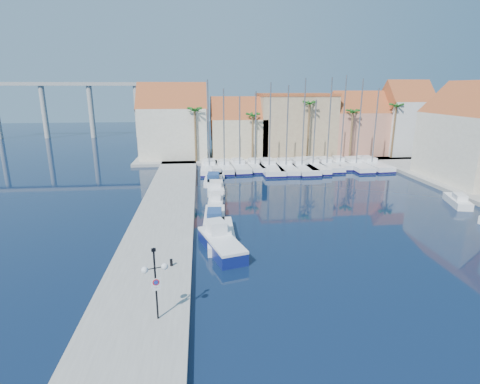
{
  "coord_description": "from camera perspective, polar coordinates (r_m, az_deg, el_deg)",
  "views": [
    {
      "loc": [
        -5.07,
        -23.43,
        12.91
      ],
      "look_at": [
        -1.37,
        12.05,
        3.0
      ],
      "focal_mm": 28.0,
      "sensor_mm": 36.0,
      "label": 1
    }
  ],
  "objects": [
    {
      "name": "palm_1",
      "position": [
        66.23,
        1.97,
        11.39
      ],
      "size": [
        2.6,
        2.6,
        9.15
      ],
      "color": "brown",
      "rests_on": "shore_north"
    },
    {
      "name": "shore_north",
      "position": [
        74.09,
        5.89,
        5.61
      ],
      "size": [
        54.0,
        16.0,
        0.5
      ],
      "primitive_type": "cube",
      "color": "gray",
      "rests_on": "ground"
    },
    {
      "name": "motorboat_west_1",
      "position": [
        37.49,
        -3.89,
        -3.83
      ],
      "size": [
        2.38,
        6.37,
        1.4
      ],
      "rotation": [
        0.0,
        0.0,
        -0.06
      ],
      "color": "white",
      "rests_on": "ground"
    },
    {
      "name": "building_6",
      "position": [
        60.54,
        32.13,
        7.12
      ],
      "size": [
        9.0,
        14.3,
        13.5
      ],
      "color": "beige",
      "rests_on": "shore_east"
    },
    {
      "name": "palm_3",
      "position": [
        70.94,
        16.83,
        11.41
      ],
      "size": [
        2.6,
        2.6,
        9.65
      ],
      "color": "brown",
      "rests_on": "shore_north"
    },
    {
      "name": "sailboat_8",
      "position": [
        64.38,
        12.88,
        4.13
      ],
      "size": [
        3.37,
        10.24,
        14.6
      ],
      "rotation": [
        0.0,
        0.0,
        0.07
      ],
      "color": "white",
      "rests_on": "ground"
    },
    {
      "name": "sailboat_0",
      "position": [
        60.87,
        -4.69,
        3.81
      ],
      "size": [
        2.93,
        10.18,
        14.19
      ],
      "rotation": [
        0.0,
        0.0,
        -0.03
      ],
      "color": "white",
      "rests_on": "ground"
    },
    {
      "name": "motorboat_east_1",
      "position": [
        49.51,
        30.24,
        -1.15
      ],
      "size": [
        2.96,
        5.27,
        1.4
      ],
      "rotation": [
        0.0,
        0.0,
        -0.29
      ],
      "color": "white",
      "rests_on": "ground"
    },
    {
      "name": "sailboat_3",
      "position": [
        61.84,
        2.24,
        4.05
      ],
      "size": [
        2.6,
        8.33,
        12.5
      ],
      "rotation": [
        0.0,
        0.0,
        0.05
      ],
      "color": "white",
      "rests_on": "ground"
    },
    {
      "name": "building_4",
      "position": [
        79.89,
        23.72,
        9.98
      ],
      "size": [
        8.3,
        8.0,
        14.0
      ],
      "color": "silver",
      "rests_on": "shore_north"
    },
    {
      "name": "sailboat_10",
      "position": [
        65.47,
        17.06,
        4.01
      ],
      "size": [
        2.75,
        10.25,
        14.39
      ],
      "rotation": [
        0.0,
        0.0,
        0.0
      ],
      "color": "white",
      "rests_on": "ground"
    },
    {
      "name": "sailboat_11",
      "position": [
        67.22,
        19.17,
        4.09
      ],
      "size": [
        3.73,
        11.21,
        12.95
      ],
      "rotation": [
        0.0,
        0.0,
        0.07
      ],
      "color": "white",
      "rests_on": "ground"
    },
    {
      "name": "ground",
      "position": [
        27.23,
        5.64,
        -12.86
      ],
      "size": [
        260.0,
        260.0,
        0.0
      ],
      "primitive_type": "plane",
      "color": "black",
      "rests_on": "ground"
    },
    {
      "name": "sailboat_6",
      "position": [
        62.03,
        9.2,
        3.87
      ],
      "size": [
        3.62,
        11.7,
        14.44
      ],
      "rotation": [
        0.0,
        0.0,
        0.05
      ],
      "color": "white",
      "rests_on": "ground"
    },
    {
      "name": "viaduct",
      "position": [
        110.81,
        -24.48,
        12.81
      ],
      "size": [
        48.0,
        2.2,
        14.45
      ],
      "color": "#9E9E99",
      "rests_on": "ground"
    },
    {
      "name": "building_2",
      "position": [
        73.98,
        8.34,
        10.21
      ],
      "size": [
        14.2,
        10.2,
        11.5
      ],
      "color": "tan",
      "rests_on": "shore_north"
    },
    {
      "name": "sailboat_2",
      "position": [
        61.51,
        -0.13,
        3.97
      ],
      "size": [
        3.14,
        9.64,
        11.74
      ],
      "rotation": [
        0.0,
        0.0,
        0.07
      ],
      "color": "white",
      "rests_on": "ground"
    },
    {
      "name": "motorboat_west_4",
      "position": [
        53.52,
        -4.04,
        2.09
      ],
      "size": [
        2.97,
        7.39,
        1.4
      ],
      "rotation": [
        0.0,
        0.0,
        -0.09
      ],
      "color": "white",
      "rests_on": "ground"
    },
    {
      "name": "palm_2",
      "position": [
        68.21,
        10.55,
        12.85
      ],
      "size": [
        2.6,
        2.6,
        11.15
      ],
      "color": "brown",
      "rests_on": "shore_north"
    },
    {
      "name": "palm_4",
      "position": [
        74.31,
        22.71,
        11.77
      ],
      "size": [
        2.6,
        2.6,
        10.65
      ],
      "color": "brown",
      "rests_on": "shore_north"
    },
    {
      "name": "motorboat_west_2",
      "position": [
        43.02,
        -3.69,
        -1.26
      ],
      "size": [
        2.02,
        5.17,
        1.4
      ],
      "rotation": [
        0.0,
        0.0,
        -0.08
      ],
      "color": "white",
      "rests_on": "ground"
    },
    {
      "name": "sailboat_4",
      "position": [
        61.3,
        4.32,
        3.87
      ],
      "size": [
        3.44,
        12.09,
        13.79
      ],
      "rotation": [
        0.0,
        0.0,
        0.02
      ],
      "color": "white",
      "rests_on": "ground"
    },
    {
      "name": "motorboat_west_3",
      "position": [
        48.87,
        -3.78,
        0.79
      ],
      "size": [
        2.18,
        6.53,
        1.4
      ],
      "rotation": [
        0.0,
        0.0,
        -0.01
      ],
      "color": "white",
      "rests_on": "ground"
    },
    {
      "name": "bollard",
      "position": [
        27.95,
        -10.43,
        -10.52
      ],
      "size": [
        0.21,
        0.21,
        0.52
      ],
      "primitive_type": "cylinder",
      "color": "black",
      "rests_on": "quay_west"
    },
    {
      "name": "fishing_boat",
      "position": [
        30.92,
        -2.96,
        -7.66
      ],
      "size": [
        3.83,
        6.75,
        2.24
      ],
      "rotation": [
        0.0,
        0.0,
        0.28
      ],
      "color": "navy",
      "rests_on": "ground"
    },
    {
      "name": "sailboat_9",
      "position": [
        65.95,
        14.91,
        4.31
      ],
      "size": [
        2.89,
        8.49,
        14.95
      ],
      "rotation": [
        0.0,
        0.0,
        -0.08
      ],
      "color": "white",
      "rests_on": "ground"
    },
    {
      "name": "lamp_post",
      "position": [
        21.12,
        -12.82,
        -11.97
      ],
      "size": [
        1.4,
        0.69,
        4.26
      ],
      "rotation": [
        0.0,
        0.0,
        0.3
      ],
      "color": "black",
      "rests_on": "quay_west"
    },
    {
      "name": "building_3",
      "position": [
        76.9,
        17.33,
        9.58
      ],
      "size": [
        10.3,
        8.0,
        12.0
      ],
      "color": "tan",
      "rests_on": "shore_north"
    },
    {
      "name": "quay_west",
      "position": [
        39.24,
        -11.41,
        -3.62
      ],
      "size": [
        6.0,
        77.0,
        0.5
      ],
      "primitive_type": "cube",
      "color": "gray",
      "rests_on": "ground"
    },
    {
      "name": "building_1",
      "position": [
        71.19,
        -0.23,
        9.39
      ],
      "size": [
        10.3,
        8.0,
        11.0
      ],
      "color": "tan",
      "rests_on": "shore_north"
    },
    {
      "name": "motorboat_west_5",
      "position": [
        57.48,
        -3.77,
        3.04
      ],
      "size": [
        2.45,
        6.24,
        1.4
      ],
      "rotation": [
        0.0,
        0.0,
        0.08
      ],
      "color": "white",
      "rests_on": "ground"
    },
    {
      "name": "sailboat_5",
      "position": [
        61.63,
        6.92,
        3.87
      ],
      "size": [
        3.76,
        11.4,
        13.4
      ],
      "rotation": [
        0.0,
        0.0,
        -0.07
      ],
      "color": "white",
      "rests_on": "ground"
    },
    {
      "name": "building_0",
      "position": [
        70.89,
        -10.08,
        10.13
      ],
      "size": [
        12.3,
        9.0,
        13.5
      ],
      "color": "beige",
      "rests_on": "shore_north"
    },
    {
      "name": "sailboat_7",
      "position": [
        63.41,
        10.86,
        4.01
      ],
      "size": [
        3.24,
        11.83,
        11.21
      ],
      "rotation": [
        0.0,
        0.0,
        -0.01
      ],
      "color": "white",
      "rests_on": "ground"
    },
    {
      "name": "motorboat_west_0",
      "position": [
        33.15,
        -2.96,
        -6.46
      ],
      "size": [
        2.43,
        7.4,
        1.4
      ],
      "rotation": [
        0.0,
        0.0,
        -0.01
      ],
      "color": "white",
      "rests_on": "ground"
    },
    {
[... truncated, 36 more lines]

